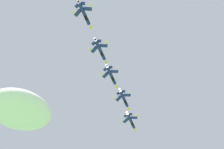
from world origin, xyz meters
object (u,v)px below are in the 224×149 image
Objects in this scene: fighter_jet_right_wing at (111,76)px; fighter_jet_left_wing at (124,99)px; fighter_jet_right_outer at (84,14)px; fighter_jet_lead at (131,121)px; fighter_jet_left_outer at (100,51)px.

fighter_jet_left_wing is at bearing 88.14° from fighter_jet_right_wing.
fighter_jet_right_wing is 39.09m from fighter_jet_right_outer.
fighter_jet_lead reaches higher than fighter_jet_right_wing.
fighter_jet_left_wing reaches higher than fighter_jet_right_outer.
fighter_jet_right_wing is 1.00× the size of fighter_jet_left_outer.
fighter_jet_left_outer is (-11.38, -13.49, -0.87)m from fighter_jet_right_wing.
fighter_jet_left_outer is at bearing -87.94° from fighter_jet_right_wing.
fighter_jet_right_outer is (-25.62, -29.53, 0.15)m from fighter_jet_right_wing.
fighter_jet_left_wing is 1.00× the size of fighter_jet_right_outer.
fighter_jet_left_wing is 58.12m from fighter_jet_right_outer.
fighter_jet_left_wing reaches higher than fighter_jet_right_wing.
fighter_jet_right_wing is at bearing -91.86° from fighter_jet_left_wing.
fighter_jet_right_wing is at bearing -88.20° from fighter_jet_lead.
fighter_jet_right_wing is (-13.24, -13.68, -1.38)m from fighter_jet_left_wing.
fighter_jet_lead is 54.05m from fighter_jet_left_outer.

